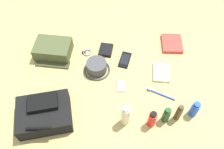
# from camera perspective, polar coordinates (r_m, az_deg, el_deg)

# --- Properties ---
(ground_plane) EXTENTS (2.64, 2.02, 0.02)m
(ground_plane) POSITION_cam_1_polar(r_m,az_deg,el_deg) (1.62, -0.00, -1.06)
(ground_plane) COLOR tan
(ground_plane) RESTS_ON ground
(backpack) EXTENTS (0.34, 0.28, 0.13)m
(backpack) POSITION_cam_1_polar(r_m,az_deg,el_deg) (1.47, -15.60, -8.81)
(backpack) COLOR black
(backpack) RESTS_ON ground_plane
(toiletry_pouch) EXTENTS (0.27, 0.25, 0.10)m
(toiletry_pouch) POSITION_cam_1_polar(r_m,az_deg,el_deg) (1.74, -13.63, 5.69)
(toiletry_pouch) COLOR #47512D
(toiletry_pouch) RESTS_ON ground_plane
(bucket_hat) EXTENTS (0.18, 0.18, 0.08)m
(bucket_hat) POSITION_cam_1_polar(r_m,az_deg,el_deg) (1.62, -3.61, 1.76)
(bucket_hat) COLOR #474747
(bucket_hat) RESTS_ON ground_plane
(deodorant_spray) EXTENTS (0.05, 0.05, 0.12)m
(deodorant_spray) POSITION_cam_1_polar(r_m,az_deg,el_deg) (1.50, 18.80, -7.68)
(deodorant_spray) COLOR blue
(deodorant_spray) RESTS_ON ground_plane
(cologne_bottle) EXTENTS (0.04, 0.04, 0.14)m
(cologne_bottle) POSITION_cam_1_polar(r_m,az_deg,el_deg) (1.45, 15.36, -8.66)
(cologne_bottle) COLOR #473319
(cologne_bottle) RESTS_ON ground_plane
(shampoo_bottle) EXTENTS (0.04, 0.04, 0.12)m
(shampoo_bottle) POSITION_cam_1_polar(r_m,az_deg,el_deg) (1.44, 12.63, -9.27)
(shampoo_bottle) COLOR #19471E
(shampoo_bottle) RESTS_ON ground_plane
(sunscreen_spray) EXTENTS (0.05, 0.05, 0.13)m
(sunscreen_spray) POSITION_cam_1_polar(r_m,az_deg,el_deg) (1.41, 9.39, -10.28)
(sunscreen_spray) COLOR red
(sunscreen_spray) RESTS_ON ground_plane
(lotion_bottle) EXTENTS (0.05, 0.05, 0.17)m
(lotion_bottle) POSITION_cam_1_polar(r_m,az_deg,el_deg) (1.38, 3.20, -9.53)
(lotion_bottle) COLOR beige
(lotion_bottle) RESTS_ON ground_plane
(paperback_novel) EXTENTS (0.15, 0.18, 0.02)m
(paperback_novel) POSITION_cam_1_polar(r_m,az_deg,el_deg) (1.83, 13.86, 7.06)
(paperback_novel) COLOR red
(paperback_novel) RESTS_ON ground_plane
(cell_phone) EXTENTS (0.10, 0.15, 0.01)m
(cell_phone) POSITION_cam_1_polar(r_m,az_deg,el_deg) (1.69, 3.05, 3.47)
(cell_phone) COLOR black
(cell_phone) RESTS_ON ground_plane
(media_player) EXTENTS (0.05, 0.08, 0.01)m
(media_player) POSITION_cam_1_polar(r_m,az_deg,el_deg) (1.57, 2.13, -2.71)
(media_player) COLOR #B7B7BC
(media_player) RESTS_ON ground_plane
(wristwatch) EXTENTS (0.07, 0.06, 0.01)m
(wristwatch) POSITION_cam_1_polar(r_m,az_deg,el_deg) (1.74, -5.90, 5.19)
(wristwatch) COLOR #99999E
(wristwatch) RESTS_ON ground_plane
(toothbrush) EXTENTS (0.17, 0.10, 0.02)m
(toothbrush) POSITION_cam_1_polar(r_m,az_deg,el_deg) (1.56, 11.01, -4.41)
(toothbrush) COLOR blue
(toothbrush) RESTS_ON ground_plane
(wallet) EXTENTS (0.11, 0.13, 0.02)m
(wallet) POSITION_cam_1_polar(r_m,az_deg,el_deg) (1.74, -1.43, 5.78)
(wallet) COLOR black
(wallet) RESTS_ON ground_plane
(notepad) EXTENTS (0.13, 0.16, 0.02)m
(notepad) POSITION_cam_1_polar(r_m,az_deg,el_deg) (1.65, 11.46, 0.50)
(notepad) COLOR beige
(notepad) RESTS_ON ground_plane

